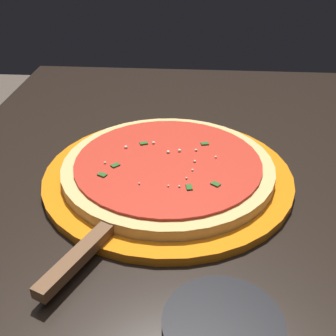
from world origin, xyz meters
The scene contains 4 objects.
restaurant_table centered at (0.00, 0.00, 0.59)m, with size 1.13×0.74×0.72m.
serving_plate centered at (-0.06, -0.01, 0.73)m, with size 0.37×0.37×0.01m, color orange.
pizza centered at (-0.06, -0.01, 0.75)m, with size 0.31×0.31×0.02m.
pizza_server centered at (0.10, -0.07, 0.74)m, with size 0.22×0.13×0.01m.
Camera 1 is at (0.48, 0.03, 1.08)m, focal length 46.20 mm.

